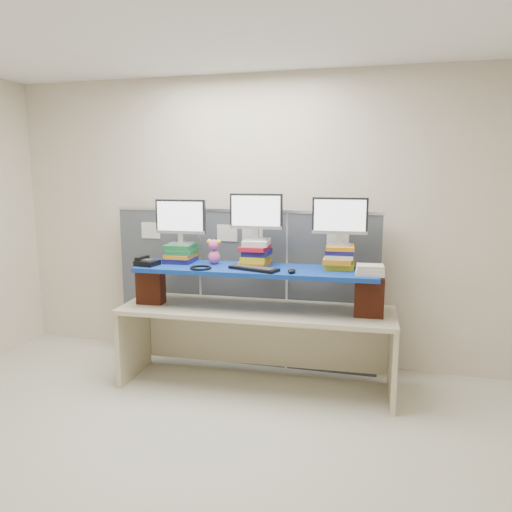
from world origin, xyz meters
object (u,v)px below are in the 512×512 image
(monitor_left, at_px, (181,219))
(keyboard, at_px, (254,268))
(blue_board, at_px, (256,270))
(monitor_right, at_px, (340,218))
(desk_phone, at_px, (147,262))
(monitor_center, at_px, (256,214))
(desk, at_px, (256,324))

(monitor_left, distance_m, keyboard, 0.84)
(blue_board, distance_m, monitor_right, 0.83)
(monitor_left, relative_size, desk_phone, 2.27)
(blue_board, distance_m, keyboard, 0.11)
(monitor_right, height_order, keyboard, monitor_right)
(monitor_right, bearing_deg, keyboard, -161.68)
(monitor_left, bearing_deg, monitor_center, 0.00)
(blue_board, height_order, keyboard, keyboard)
(monitor_right, xyz_separation_m, desk_phone, (-1.63, -0.30, -0.40))
(monitor_center, xyz_separation_m, keyboard, (0.04, -0.22, -0.44))
(monitor_left, relative_size, monitor_right, 1.00)
(keyboard, bearing_deg, blue_board, 113.65)
(blue_board, distance_m, monitor_center, 0.48)
(desk, height_order, monitor_left, monitor_left)
(monitor_left, distance_m, monitor_right, 1.40)
(keyboard, height_order, desk_phone, desk_phone)
(monitor_left, relative_size, keyboard, 1.03)
(monitor_left, bearing_deg, desk, -9.39)
(desk_phone, bearing_deg, monitor_left, 55.36)
(monitor_center, bearing_deg, keyboard, -82.16)
(desk, relative_size, monitor_right, 5.18)
(monitor_left, xyz_separation_m, monitor_right, (1.40, 0.07, 0.03))
(monitor_center, distance_m, monitor_right, 0.71)
(monitor_right, distance_m, keyboard, 0.83)
(monitor_center, xyz_separation_m, desk_phone, (-0.92, -0.27, -0.42))
(blue_board, bearing_deg, monitor_center, 101.98)
(desk, relative_size, desk_phone, 11.77)
(blue_board, xyz_separation_m, desk_phone, (-0.95, -0.15, 0.05))
(desk, relative_size, monitor_left, 5.18)
(blue_board, relative_size, keyboard, 4.58)
(blue_board, bearing_deg, keyboard, -86.83)
(monitor_left, height_order, monitor_right, monitor_right)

